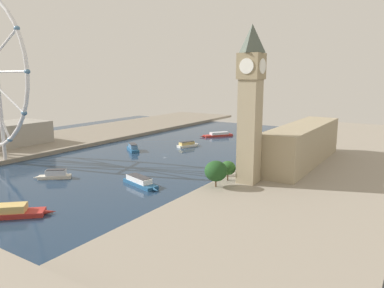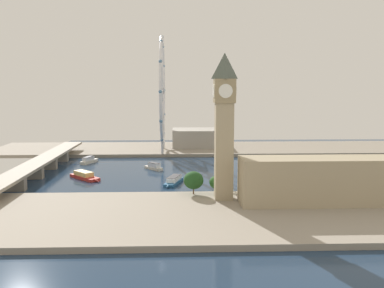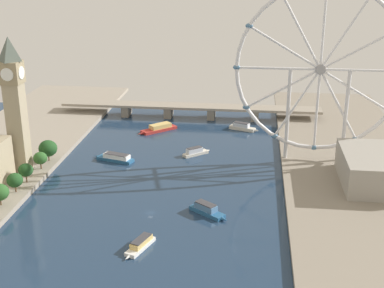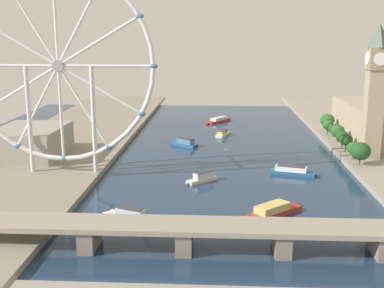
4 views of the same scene
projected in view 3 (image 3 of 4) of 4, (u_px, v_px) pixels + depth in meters
name	position (u px, v px, depth m)	size (l,w,h in m)	color
ground_plane	(150.00, 213.00, 288.43)	(405.37, 405.37, 0.00)	#1E334C
riverbank_right	(376.00, 223.00, 274.95)	(90.00, 520.00, 3.00)	gray
clock_tower	(15.00, 103.00, 322.37)	(12.68, 12.68, 83.30)	tan
tree_row_embankment	(11.00, 182.00, 299.90)	(14.55, 117.06, 13.95)	#513823
ferris_wheel	(320.00, 70.00, 335.13)	(109.14, 3.20, 113.75)	silver
riverside_hall	(377.00, 169.00, 314.72)	(40.20, 53.54, 18.50)	gray
river_bridge	(190.00, 108.00, 450.31)	(217.37, 17.06, 10.63)	gray
tour_boat_0	(159.00, 128.00, 418.60)	(28.44, 26.96, 5.37)	#B22D28
tour_boat_1	(195.00, 152.00, 369.16)	(18.76, 16.94, 5.59)	beige
tour_boat_2	(207.00, 210.00, 286.48)	(22.22, 18.14, 6.06)	#235684
tour_boat_4	(116.00, 158.00, 359.06)	(29.61, 14.02, 5.15)	#235684
tour_boat_5	(140.00, 244.00, 253.63)	(11.83, 22.40, 4.83)	white
tour_boat_6	(243.00, 127.00, 420.52)	(23.96, 12.86, 5.92)	beige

